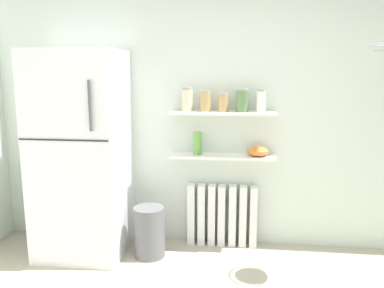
# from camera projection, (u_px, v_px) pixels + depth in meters

# --- Properties ---
(back_wall) EXTENTS (7.04, 0.10, 2.60)m
(back_wall) POSITION_uv_depth(u_px,v_px,m) (224.00, 110.00, 3.69)
(back_wall) COLOR silver
(back_wall) RESTS_ON ground_plane
(refrigerator) EXTENTS (0.77, 0.74, 1.85)m
(refrigerator) POSITION_uv_depth(u_px,v_px,m) (82.00, 154.00, 3.51)
(refrigerator) COLOR silver
(refrigerator) RESTS_ON ground_plane
(radiator) EXTENTS (0.66, 0.12, 0.59)m
(radiator) POSITION_uv_depth(u_px,v_px,m) (222.00, 215.00, 3.75)
(radiator) COLOR white
(radiator) RESTS_ON ground_plane
(wall_shelf_lower) EXTENTS (0.97, 0.22, 0.02)m
(wall_shelf_lower) POSITION_uv_depth(u_px,v_px,m) (223.00, 156.00, 3.61)
(wall_shelf_lower) COLOR white
(wall_shelf_upper) EXTENTS (0.97, 0.22, 0.02)m
(wall_shelf_upper) POSITION_uv_depth(u_px,v_px,m) (224.00, 113.00, 3.54)
(wall_shelf_upper) COLOR white
(storage_jar_0) EXTENTS (0.10, 0.10, 0.22)m
(storage_jar_0) POSITION_uv_depth(u_px,v_px,m) (187.00, 100.00, 3.55)
(storage_jar_0) COLOR beige
(storage_jar_0) RESTS_ON wall_shelf_upper
(storage_jar_1) EXTENTS (0.10, 0.10, 0.19)m
(storage_jar_1) POSITION_uv_depth(u_px,v_px,m) (205.00, 101.00, 3.54)
(storage_jar_1) COLOR tan
(storage_jar_1) RESTS_ON wall_shelf_upper
(storage_jar_2) EXTENTS (0.09, 0.09, 0.17)m
(storage_jar_2) POSITION_uv_depth(u_px,v_px,m) (224.00, 102.00, 3.52)
(storage_jar_2) COLOR tan
(storage_jar_2) RESTS_ON wall_shelf_upper
(storage_jar_3) EXTENTS (0.11, 0.11, 0.21)m
(storage_jar_3) POSITION_uv_depth(u_px,v_px,m) (242.00, 100.00, 3.50)
(storage_jar_3) COLOR #5B7F4C
(storage_jar_3) RESTS_ON wall_shelf_upper
(storage_jar_4) EXTENTS (0.08, 0.08, 0.21)m
(storage_jar_4) POSITION_uv_depth(u_px,v_px,m) (261.00, 101.00, 3.48)
(storage_jar_4) COLOR silver
(storage_jar_4) RESTS_ON wall_shelf_upper
(vase) EXTENTS (0.08, 0.08, 0.21)m
(vase) POSITION_uv_depth(u_px,v_px,m) (197.00, 143.00, 3.62)
(vase) COLOR #66A84C
(vase) RESTS_ON wall_shelf_lower
(shelf_bowl) EXTENTS (0.20, 0.20, 0.09)m
(shelf_bowl) POSITION_uv_depth(u_px,v_px,m) (258.00, 151.00, 3.56)
(shelf_bowl) COLOR orange
(shelf_bowl) RESTS_ON wall_shelf_lower
(trash_bin) EXTENTS (0.28, 0.28, 0.46)m
(trash_bin) POSITION_uv_depth(u_px,v_px,m) (149.00, 232.00, 3.52)
(trash_bin) COLOR slate
(trash_bin) RESTS_ON ground_plane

